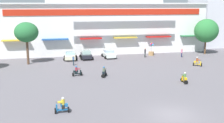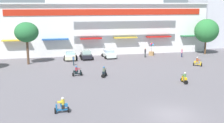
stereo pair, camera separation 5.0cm
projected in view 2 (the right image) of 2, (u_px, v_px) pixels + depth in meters
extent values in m
plane|color=#605B62|center=(132.00, 77.00, 37.11)|extent=(128.00, 128.00, 0.00)
cube|color=white|center=(102.00, 27.00, 58.35)|extent=(40.73, 12.43, 9.68)
cube|color=red|center=(108.00, 12.00, 51.64)|extent=(37.47, 0.12, 1.12)
cube|color=silver|center=(108.00, 3.00, 51.27)|extent=(40.73, 0.70, 0.24)
cube|color=gold|center=(16.00, 40.00, 48.78)|extent=(4.61, 1.10, 0.20)
cube|color=#1F4B8D|center=(55.00, 39.00, 50.17)|extent=(4.74, 1.10, 0.20)
cube|color=red|center=(91.00, 38.00, 51.49)|extent=(4.03, 1.10, 0.20)
cube|color=gold|center=(125.00, 37.00, 52.83)|extent=(4.54, 1.10, 0.20)
cube|color=red|center=(159.00, 37.00, 54.18)|extent=(4.94, 1.10, 0.20)
cube|color=#27663E|center=(192.00, 36.00, 55.62)|extent=(4.62, 1.10, 0.20)
cube|color=silver|center=(213.00, 22.00, 64.52)|extent=(8.72, 9.25, 11.03)
cylinder|color=brown|center=(205.00, 47.00, 53.93)|extent=(0.25, 0.25, 2.94)
ellipsoid|color=#2B7337|center=(207.00, 31.00, 53.28)|extent=(4.77, 4.09, 4.55)
cylinder|color=brown|center=(28.00, 52.00, 44.76)|extent=(0.40, 0.40, 3.94)
ellipsoid|color=#276836|center=(26.00, 32.00, 44.07)|extent=(3.81, 3.28, 3.23)
cube|color=beige|center=(70.00, 56.00, 48.78)|extent=(2.10, 4.02, 0.65)
cube|color=#91B8C0|center=(70.00, 53.00, 48.66)|extent=(1.70, 2.06, 0.46)
cylinder|color=black|center=(65.00, 57.00, 49.89)|extent=(0.61, 0.21, 0.60)
cylinder|color=black|center=(76.00, 57.00, 50.13)|extent=(0.61, 0.21, 0.60)
cylinder|color=black|center=(65.00, 59.00, 47.55)|extent=(0.61, 0.21, 0.60)
cylinder|color=black|center=(76.00, 59.00, 47.79)|extent=(0.61, 0.21, 0.60)
cube|color=black|center=(86.00, 55.00, 49.53)|extent=(1.76, 3.87, 0.67)
cube|color=#A4C3BA|center=(86.00, 52.00, 49.40)|extent=(1.51, 1.94, 0.58)
cylinder|color=black|center=(81.00, 56.00, 50.57)|extent=(0.60, 0.17, 0.60)
cylinder|color=black|center=(90.00, 56.00, 50.91)|extent=(0.60, 0.17, 0.60)
cylinder|color=black|center=(82.00, 59.00, 48.28)|extent=(0.60, 0.17, 0.60)
cylinder|color=black|center=(92.00, 58.00, 48.62)|extent=(0.60, 0.17, 0.60)
cube|color=silver|center=(109.00, 54.00, 50.53)|extent=(1.99, 4.06, 0.68)
cube|color=#98AEC7|center=(109.00, 51.00, 50.41)|extent=(1.62, 2.07, 0.52)
cylinder|color=black|center=(103.00, 55.00, 51.52)|extent=(0.61, 0.20, 0.60)
cylinder|color=black|center=(112.00, 55.00, 51.98)|extent=(0.61, 0.20, 0.60)
cylinder|color=black|center=(106.00, 58.00, 49.21)|extent=(0.61, 0.20, 0.60)
cylinder|color=black|center=(115.00, 57.00, 49.67)|extent=(0.61, 0.20, 0.60)
cylinder|color=black|center=(105.00, 74.00, 37.93)|extent=(0.53, 0.34, 0.52)
cylinder|color=black|center=(103.00, 76.00, 36.80)|extent=(0.53, 0.34, 0.52)
cube|color=black|center=(104.00, 75.00, 37.35)|extent=(0.66, 1.06, 0.10)
cube|color=black|center=(104.00, 72.00, 37.08)|extent=(0.53, 0.72, 0.28)
cube|color=black|center=(105.00, 73.00, 37.77)|extent=(0.35, 0.25, 0.67)
cylinder|color=black|center=(105.00, 69.00, 37.68)|extent=(0.49, 0.24, 0.04)
cube|color=#453D41|center=(104.00, 73.00, 37.19)|extent=(0.40, 0.38, 0.36)
cylinder|color=#58654F|center=(104.00, 70.00, 37.10)|extent=(0.42, 0.42, 0.52)
sphere|color=#2B65A2|center=(104.00, 67.00, 37.02)|extent=(0.25, 0.25, 0.25)
cube|color=#58654F|center=(104.00, 69.00, 37.34)|extent=(0.49, 0.54, 0.10)
cylinder|color=black|center=(55.00, 111.00, 24.89)|extent=(0.16, 0.53, 0.52)
cylinder|color=black|center=(68.00, 110.00, 25.17)|extent=(0.16, 0.53, 0.52)
cube|color=#1A5A94|center=(62.00, 110.00, 25.02)|extent=(1.05, 0.32, 0.10)
cube|color=#1A5A94|center=(64.00, 105.00, 24.99)|extent=(0.67, 0.33, 0.28)
cube|color=#1A5A94|center=(56.00, 108.00, 24.87)|extent=(0.15, 0.33, 0.71)
cylinder|color=black|center=(56.00, 102.00, 24.75)|extent=(0.06, 0.52, 0.04)
cube|color=black|center=(63.00, 106.00, 24.99)|extent=(0.29, 0.33, 0.36)
cylinder|color=gold|center=(63.00, 102.00, 24.90)|extent=(0.33, 0.33, 0.49)
sphere|color=silver|center=(63.00, 98.00, 24.83)|extent=(0.25, 0.25, 0.25)
cube|color=gold|center=(60.00, 102.00, 24.84)|extent=(0.45, 0.36, 0.10)
cylinder|color=black|center=(81.00, 74.00, 38.07)|extent=(0.21, 0.53, 0.52)
cylinder|color=black|center=(73.00, 74.00, 37.68)|extent=(0.21, 0.53, 0.52)
cube|color=black|center=(77.00, 74.00, 37.86)|extent=(1.07, 0.42, 0.10)
cube|color=black|center=(76.00, 71.00, 37.72)|extent=(0.70, 0.39, 0.28)
cube|color=black|center=(81.00, 72.00, 37.99)|extent=(0.18, 0.34, 0.64)
cylinder|color=black|center=(81.00, 69.00, 37.88)|extent=(0.11, 0.52, 0.04)
cube|color=black|center=(76.00, 72.00, 37.78)|extent=(0.32, 0.36, 0.36)
cylinder|color=maroon|center=(76.00, 69.00, 37.69)|extent=(0.36, 0.36, 0.48)
sphere|color=#2B67A3|center=(76.00, 67.00, 37.62)|extent=(0.25, 0.25, 0.25)
cube|color=maroon|center=(78.00, 69.00, 37.77)|extent=(0.48, 0.40, 0.10)
cylinder|color=black|center=(202.00, 65.00, 43.54)|extent=(0.43, 0.50, 0.52)
cylinder|color=black|center=(194.00, 64.00, 44.05)|extent=(0.43, 0.50, 0.52)
cube|color=gold|center=(198.00, 64.00, 43.79)|extent=(1.02, 0.87, 0.10)
cube|color=gold|center=(196.00, 62.00, 43.81)|extent=(0.72, 0.65, 0.28)
cube|color=gold|center=(201.00, 64.00, 43.55)|extent=(0.31, 0.34, 0.64)
cylinder|color=black|center=(201.00, 60.00, 43.43)|extent=(0.34, 0.44, 0.04)
cube|color=slate|center=(197.00, 63.00, 43.79)|extent=(0.42, 0.42, 0.36)
cylinder|color=brown|center=(197.00, 60.00, 43.70)|extent=(0.45, 0.45, 0.56)
sphere|color=silver|center=(197.00, 58.00, 43.62)|extent=(0.25, 0.25, 0.25)
cube|color=brown|center=(199.00, 60.00, 43.58)|extent=(0.56, 0.54, 0.10)
cylinder|color=black|center=(182.00, 80.00, 35.05)|extent=(0.53, 0.19, 0.52)
cylinder|color=black|center=(186.00, 82.00, 33.87)|extent=(0.53, 0.19, 0.52)
cube|color=gold|center=(184.00, 81.00, 34.45)|extent=(0.38, 1.09, 0.10)
cube|color=gold|center=(185.00, 78.00, 34.16)|extent=(0.36, 0.70, 0.28)
cube|color=gold|center=(183.00, 78.00, 34.89)|extent=(0.33, 0.17, 0.65)
cylinder|color=black|center=(183.00, 74.00, 34.80)|extent=(0.52, 0.08, 0.04)
cube|color=#786159|center=(185.00, 79.00, 34.28)|extent=(0.34, 0.31, 0.36)
cylinder|color=#4D7842|center=(185.00, 76.00, 34.20)|extent=(0.35, 0.35, 0.49)
sphere|color=silver|center=(185.00, 73.00, 34.12)|extent=(0.25, 0.25, 0.25)
cube|color=#4D7842|center=(184.00, 75.00, 34.45)|extent=(0.38, 0.47, 0.10)
cylinder|color=#20254A|center=(182.00, 55.00, 51.09)|extent=(0.25, 0.25, 0.80)
cylinder|color=#CF7492|center=(182.00, 51.00, 50.94)|extent=(0.40, 0.40, 0.63)
sphere|color=tan|center=(182.00, 49.00, 50.86)|extent=(0.21, 0.21, 0.21)
cylinder|color=black|center=(145.00, 55.00, 50.88)|extent=(0.23, 0.23, 0.86)
cylinder|color=#2C2A30|center=(145.00, 51.00, 50.73)|extent=(0.37, 0.37, 0.63)
sphere|color=tan|center=(145.00, 49.00, 50.64)|extent=(0.23, 0.23, 0.23)
cylinder|color=#1D2F3A|center=(74.00, 63.00, 44.24)|extent=(0.26, 0.26, 0.90)
cylinder|color=#3B588E|center=(73.00, 58.00, 44.10)|extent=(0.42, 0.42, 0.53)
sphere|color=tan|center=(73.00, 56.00, 44.02)|extent=(0.22, 0.22, 0.22)
cube|color=#9E774A|center=(151.00, 54.00, 52.77)|extent=(1.07, 1.05, 0.75)
cylinder|color=#4C4C4C|center=(151.00, 49.00, 52.57)|extent=(0.04, 0.04, 1.20)
sphere|color=purple|center=(153.00, 44.00, 52.39)|extent=(0.32, 0.32, 0.32)
sphere|color=#30ACDB|center=(152.00, 45.00, 52.65)|extent=(0.37, 0.37, 0.37)
sphere|color=#3A99E0|center=(151.00, 45.00, 52.59)|extent=(0.28, 0.28, 0.28)
sphere|color=purple|center=(151.00, 44.00, 52.40)|extent=(0.30, 0.30, 0.30)
sphere|color=#EE2F8A|center=(151.00, 44.00, 52.31)|extent=(0.29, 0.29, 0.29)
sphere|color=orange|center=(152.00, 43.00, 52.13)|extent=(0.29, 0.29, 0.29)
sphere|color=#2EA7D9|center=(153.00, 45.00, 52.26)|extent=(0.35, 0.35, 0.35)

